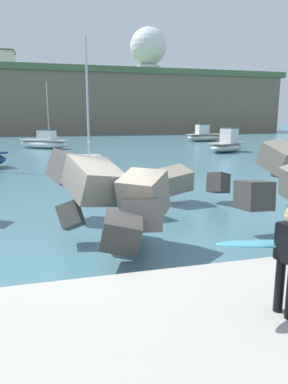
{
  "coord_description": "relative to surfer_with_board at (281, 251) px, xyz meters",
  "views": [
    {
      "loc": [
        -1.19,
        -8.32,
        3.32
      ],
      "look_at": [
        1.13,
        0.5,
        1.4
      ],
      "focal_mm": 33.03,
      "sensor_mm": 36.0,
      "label": 1
    }
  ],
  "objects": [
    {
      "name": "boat_near_left",
      "position": [
        -3.67,
        45.22,
        -0.78
      ],
      "size": [
        3.35,
        4.68,
        8.09
      ],
      "color": "beige",
      "rests_on": "ground"
    },
    {
      "name": "boat_near_right",
      "position": [
        13.56,
        27.5,
        -0.54
      ],
      "size": [
        5.18,
        4.28,
        2.4
      ],
      "color": "beige",
      "rests_on": "ground"
    },
    {
      "name": "walkway_path",
      "position": [
        -2.21,
        -0.16,
        -1.16
      ],
      "size": [
        48.0,
        4.4,
        0.24
      ],
      "primitive_type": "cube",
      "color": "#B2ADA3",
      "rests_on": "ground"
    },
    {
      "name": "radar_dome",
      "position": [
        19.92,
        80.23,
        17.99
      ],
      "size": [
        8.56,
        8.56,
        10.61
      ],
      "color": "silver",
      "rests_on": "headland_bluff"
    },
    {
      "name": "boat_mid_left",
      "position": [
        -1.25,
        16.2,
        -0.66
      ],
      "size": [
        1.91,
        4.27,
        7.75
      ],
      "color": "white",
      "rests_on": "ground"
    },
    {
      "name": "boat_mid_right",
      "position": [
        18.19,
        43.26,
        -0.5
      ],
      "size": [
        5.65,
        2.58,
        2.48
      ],
      "color": "beige",
      "rests_on": "ground"
    },
    {
      "name": "boat_far_right",
      "position": [
        -4.1,
        36.38,
        -0.6
      ],
      "size": [
        6.03,
        5.38,
        2.09
      ],
      "color": "white",
      "rests_on": "ground"
    },
    {
      "name": "station_building_west",
      "position": [
        -14.09,
        93.71,
        15.2
      ],
      "size": [
        6.54,
        7.37,
        6.14
      ],
      "color": "silver",
      "rests_on": "headland_bluff"
    },
    {
      "name": "headland_bluff",
      "position": [
        -7.03,
        83.76,
        5.44
      ],
      "size": [
        111.15,
        32.46,
        13.4
      ],
      "color": "#756651",
      "rests_on": "ground"
    },
    {
      "name": "ground_plane",
      "position": [
        -2.21,
        3.84,
        -1.28
      ],
      "size": [
        400.0,
        400.0,
        0.0
      ],
      "primitive_type": "plane",
      "color": "#42707F"
    },
    {
      "name": "surfer_with_board",
      "position": [
        0.0,
        0.0,
        0.0
      ],
      "size": [
        2.12,
        1.31,
        1.78
      ],
      "color": "black",
      "rests_on": "walkway_path"
    },
    {
      "name": "breakwater_jetty",
      "position": [
        -0.25,
        5.69,
        -0.03
      ],
      "size": [
        31.89,
        8.08,
        2.56
      ],
      "color": "#4C4944",
      "rests_on": "ground"
    }
  ]
}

